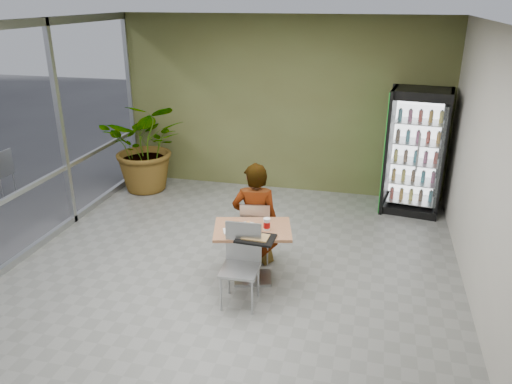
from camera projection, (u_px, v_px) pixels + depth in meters
The scene contains 13 objects.
ground at pixel (228, 280), 6.55m from camera, with size 7.00×7.00×0.00m, color gray.
room_envelope at pixel (225, 165), 5.96m from camera, with size 6.00×7.00×3.20m, color #BAB3A8, non-canonical shape.
storefront_frame at pixel (9, 148), 6.62m from camera, with size 0.10×7.00×3.20m, color #A6A8AA, non-canonical shape.
dining_table at pixel (253, 243), 6.38m from camera, with size 1.10×0.89×0.75m.
chair_far at pixel (255, 228), 6.81m from camera, with size 0.45×0.46×0.91m.
chair_near at pixel (242, 257), 5.94m from camera, with size 0.45×0.46×0.99m.
seated_woman at pixel (255, 223), 6.84m from camera, with size 0.64×0.42×1.74m, color black.
pizza_plate at pixel (247, 225), 6.33m from camera, with size 0.33×0.25×0.03m.
soda_cup at pixel (267, 224), 6.23m from camera, with size 0.09×0.09×0.16m.
napkin_stack at pixel (230, 231), 6.19m from camera, with size 0.16×0.16×0.02m, color white.
cafeteria_tray at pixel (256, 239), 6.00m from camera, with size 0.46×0.33×0.03m, color black.
beverage_fridge at pixel (416, 152), 8.33m from camera, with size 1.05×0.86×2.10m.
potted_plant at pixel (147, 146), 9.33m from camera, with size 1.56×1.34×1.73m, color #336026.
Camera 1 is at (1.69, -5.42, 3.49)m, focal length 35.00 mm.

